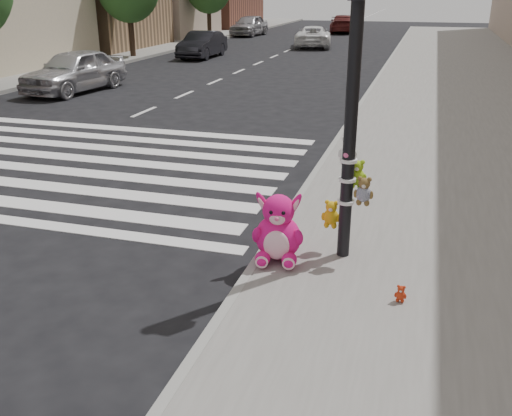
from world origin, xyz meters
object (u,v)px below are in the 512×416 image
at_px(signal_pole, 351,132).
at_px(red_teddy, 401,293).
at_px(pink_bunny, 278,232).
at_px(car_silver_far, 74,71).
at_px(car_white_near, 313,37).
at_px(car_dark_far, 202,45).

bearing_deg(signal_pole, red_teddy, -52.85).
bearing_deg(pink_bunny, red_teddy, -31.07).
xyz_separation_m(pink_bunny, car_silver_far, (-10.20, 11.08, 0.21)).
relative_size(red_teddy, car_white_near, 0.05).
xyz_separation_m(signal_pole, car_white_near, (-6.11, 28.63, -1.18)).
distance_m(car_silver_far, car_dark_far, 10.90).
bearing_deg(car_dark_far, red_teddy, -63.95).
xyz_separation_m(red_teddy, car_white_near, (-6.90, 29.68, 0.38)).
xyz_separation_m(pink_bunny, car_dark_far, (-9.74, 21.98, 0.14)).
xyz_separation_m(signal_pole, red_teddy, (0.79, -1.04, -1.56)).
height_order(pink_bunny, car_white_near, car_white_near).
bearing_deg(red_teddy, pink_bunny, 161.72).
xyz_separation_m(pink_bunny, car_white_near, (-5.30, 29.03, 0.10)).
bearing_deg(signal_pole, car_silver_far, 135.83).
height_order(pink_bunny, car_silver_far, car_silver_far).
height_order(signal_pole, car_white_near, signal_pole).
relative_size(signal_pole, pink_bunny, 4.28).
bearing_deg(car_white_near, signal_pole, 92.08).
height_order(pink_bunny, car_dark_far, car_dark_far).
bearing_deg(pink_bunny, car_dark_far, 104.96).
relative_size(signal_pole, car_white_near, 0.89).
bearing_deg(car_silver_far, red_teddy, -38.23).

